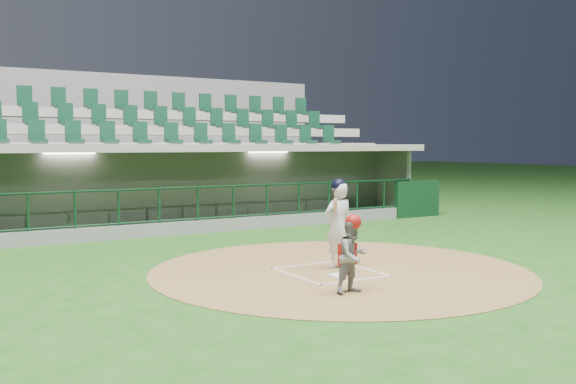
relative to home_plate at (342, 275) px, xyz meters
name	(u,v)px	position (x,y,z in m)	size (l,w,h in m)	color
ground	(321,270)	(0.00, 0.70, -0.02)	(120.00, 120.00, 0.00)	#1D4C15
dirt_circle	(340,270)	(0.30, 0.50, -0.02)	(7.20, 7.20, 0.01)	brown
home_plate	(342,275)	(0.00, 0.00, 0.00)	(0.43, 0.43, 0.02)	white
batter_box_chalk	(330,272)	(0.00, 0.40, 0.00)	(1.55, 1.80, 0.01)	silver
dugout_structure	(176,193)	(0.11, 8.52, 0.93)	(16.40, 3.70, 3.00)	slate
seating_deck	(139,174)	(0.00, 11.61, 1.40)	(17.00, 6.72, 5.15)	slate
batter	(338,223)	(0.40, 0.69, 0.86)	(0.84, 0.85, 1.73)	silver
catcher	(353,254)	(-0.63, -1.16, 0.61)	(0.64, 0.53, 1.27)	gray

